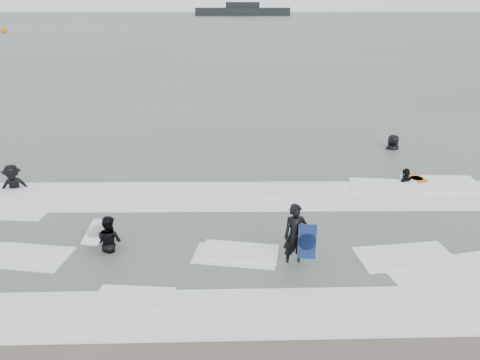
{
  "coord_description": "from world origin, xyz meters",
  "views": [
    {
      "loc": [
        -0.14,
        -9.5,
        7.0
      ],
      "look_at": [
        0.0,
        5.0,
        1.1
      ],
      "focal_mm": 35.0,
      "sensor_mm": 36.0,
      "label": 1
    }
  ],
  "objects_px": {
    "surfer_wading": "(111,251)",
    "surfer_right_near": "(405,183)",
    "surfer_centre": "(294,264)",
    "vessel_horizon": "(243,11)",
    "buoy": "(4,31)",
    "surfer_breaker": "(15,190)",
    "surfer_right_far": "(392,150)"
  },
  "relations": [
    {
      "from": "buoy",
      "to": "vessel_horizon",
      "type": "xyz_separation_m",
      "value": [
        42.75,
        59.27,
        0.98
      ]
    },
    {
      "from": "surfer_wading",
      "to": "surfer_breaker",
      "type": "bearing_deg",
      "value": -18.55
    },
    {
      "from": "surfer_right_far",
      "to": "vessel_horizon",
      "type": "xyz_separation_m",
      "value": [
        -5.25,
        124.51,
        1.39
      ]
    },
    {
      "from": "surfer_breaker",
      "to": "surfer_right_far",
      "type": "distance_m",
      "value": 16.42
    },
    {
      "from": "vessel_horizon",
      "to": "surfer_breaker",
      "type": "bearing_deg",
      "value": -94.65
    },
    {
      "from": "surfer_right_near",
      "to": "surfer_right_far",
      "type": "distance_m",
      "value": 4.15
    },
    {
      "from": "surfer_right_far",
      "to": "vessel_horizon",
      "type": "height_order",
      "value": "vessel_horizon"
    },
    {
      "from": "surfer_breaker",
      "to": "surfer_centre",
      "type": "bearing_deg",
      "value": -40.67
    },
    {
      "from": "surfer_centre",
      "to": "buoy",
      "type": "bearing_deg",
      "value": 109.47
    },
    {
      "from": "surfer_centre",
      "to": "surfer_right_far",
      "type": "relative_size",
      "value": 0.96
    },
    {
      "from": "surfer_wading",
      "to": "surfer_right_far",
      "type": "relative_size",
      "value": 0.87
    },
    {
      "from": "surfer_right_far",
      "to": "buoy",
      "type": "relative_size",
      "value": 1.15
    },
    {
      "from": "surfer_right_far",
      "to": "vessel_horizon",
      "type": "bearing_deg",
      "value": -104.16
    },
    {
      "from": "surfer_centre",
      "to": "surfer_right_near",
      "type": "height_order",
      "value": "surfer_centre"
    },
    {
      "from": "vessel_horizon",
      "to": "buoy",
      "type": "bearing_deg",
      "value": -125.8
    },
    {
      "from": "surfer_wading",
      "to": "surfer_right_near",
      "type": "bearing_deg",
      "value": -129.2
    },
    {
      "from": "surfer_wading",
      "to": "buoy",
      "type": "xyz_separation_m",
      "value": [
        -36.96,
        74.33,
        0.42
      ]
    },
    {
      "from": "surfer_centre",
      "to": "buoy",
      "type": "distance_m",
      "value": 86.15
    },
    {
      "from": "surfer_wading",
      "to": "vessel_horizon",
      "type": "xyz_separation_m",
      "value": [
        5.79,
        133.61,
        1.39
      ]
    },
    {
      "from": "surfer_centre",
      "to": "surfer_wading",
      "type": "height_order",
      "value": "surfer_centre"
    },
    {
      "from": "surfer_centre",
      "to": "surfer_breaker",
      "type": "relative_size",
      "value": 0.97
    },
    {
      "from": "surfer_centre",
      "to": "buoy",
      "type": "height_order",
      "value": "buoy"
    },
    {
      "from": "surfer_right_far",
      "to": "surfer_breaker",
      "type": "bearing_deg",
      "value": -0.13
    },
    {
      "from": "surfer_wading",
      "to": "buoy",
      "type": "bearing_deg",
      "value": -38.76
    },
    {
      "from": "surfer_wading",
      "to": "surfer_right_far",
      "type": "distance_m",
      "value": 14.3
    },
    {
      "from": "surfer_right_near",
      "to": "surfer_centre",
      "type": "bearing_deg",
      "value": 11.14
    },
    {
      "from": "vessel_horizon",
      "to": "surfer_centre",
      "type": "bearing_deg",
      "value": -90.24
    },
    {
      "from": "surfer_right_far",
      "to": "buoy",
      "type": "xyz_separation_m",
      "value": [
        -48.0,
        65.24,
        0.42
      ]
    },
    {
      "from": "surfer_breaker",
      "to": "surfer_right_far",
      "type": "bearing_deg",
      "value": 3.46
    },
    {
      "from": "buoy",
      "to": "surfer_breaker",
      "type": "bearing_deg",
      "value": -65.23
    },
    {
      "from": "surfer_centre",
      "to": "vessel_horizon",
      "type": "xyz_separation_m",
      "value": [
        0.56,
        134.38,
        1.39
      ]
    },
    {
      "from": "surfer_wading",
      "to": "surfer_right_near",
      "type": "relative_size",
      "value": 0.94
    }
  ]
}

